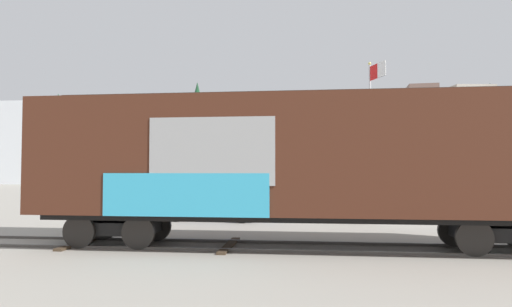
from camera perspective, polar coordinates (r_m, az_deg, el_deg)
The scene contains 7 objects.
ground_plane at distance 12.36m, azimuth 1.24°, elevation -12.26°, with size 260.00×260.00×0.00m, color gray.
track at distance 12.55m, azimuth -4.49°, elevation -11.91°, with size 60.02×3.89×0.08m.
freight_car at distance 12.16m, azimuth 5.67°, elevation -0.70°, with size 14.74×3.39×4.37m.
flagpole at distance 25.65m, azimuth 15.17°, elevation 5.32°, with size 0.68×1.62×8.44m.
hillside at distance 86.41m, azimuth 3.95°, elevation 0.73°, with size 135.21×41.81×17.47m.
parked_car_blue at distance 19.05m, azimuth -5.75°, elevation -6.30°, with size 4.33×2.22×1.57m.
parked_car_white at distance 19.06m, azimuth 8.47°, elevation -6.16°, with size 4.62×2.29×1.67m.
Camera 1 is at (0.66, -12.15, 2.14)m, focal length 30.44 mm.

